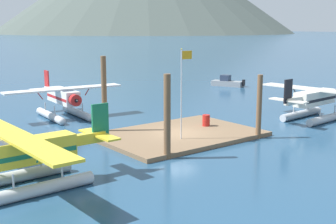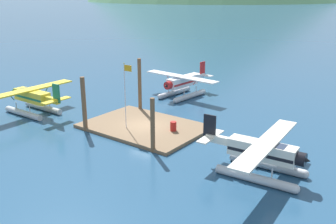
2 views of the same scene
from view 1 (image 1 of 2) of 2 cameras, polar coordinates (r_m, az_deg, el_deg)
ground_plane at (r=32.77m, az=1.37°, el=-3.17°), size 1200.00×1200.00×0.00m
dock_platform at (r=32.74m, az=1.37°, el=-2.91°), size 11.31×7.97×0.30m
piling_near_left at (r=26.81m, az=-0.11°, el=-0.65°), size 0.42×0.42×5.19m
piling_near_right at (r=32.49m, az=11.52°, el=0.64°), size 0.37×0.37×4.60m
piling_far_left at (r=33.19m, az=-8.12°, el=2.04°), size 0.39×0.39×5.84m
flagpole at (r=30.34m, az=1.89°, el=3.66°), size 0.95×0.10×6.19m
fuel_drum at (r=34.96m, az=4.87°, el=-1.07°), size 0.62×0.62×0.88m
seaplane_white_bow_left at (r=40.27m, az=-13.16°, el=1.47°), size 10.47×7.97×3.84m
seaplane_cream_stbd_aft at (r=40.41m, az=18.19°, el=1.25°), size 7.97×10.47×3.84m
seaplane_yellow_port_aft at (r=23.15m, az=-17.54°, el=-5.62°), size 7.98×10.42×3.84m
boat_grey_open_east at (r=61.13m, az=7.46°, el=3.75°), size 3.00×4.61×1.50m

